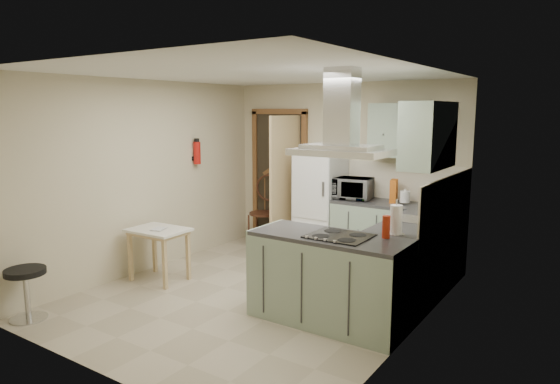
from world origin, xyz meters
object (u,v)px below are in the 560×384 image
Objects in this scene: extractor_hood at (341,152)px; microwave at (352,188)px; peninsula at (330,279)px; fridge at (320,205)px; drop_leaf_table at (159,255)px; bentwood_chair at (263,213)px; stool at (27,294)px.

microwave is at bearing 112.65° from extractor_hood.
peninsula is 1.27m from extractor_hood.
extractor_hood is (1.32, -1.98, 0.97)m from fridge.
bentwood_chair reaches higher than drop_leaf_table.
extractor_hood is 1.69× the size of microwave.
bentwood_chair is at bearing 139.59° from extractor_hood.
fridge reaches higher than drop_leaf_table.
drop_leaf_table reaches higher than stool.
stool is (-0.22, -1.58, -0.06)m from drop_leaf_table.
bentwood_chair is 1.87× the size of stool.
bentwood_chair is (0.09, 2.09, 0.17)m from drop_leaf_table.
microwave is (1.55, -0.06, 0.54)m from bentwood_chair.
bentwood_chair is 1.65m from microwave.
stool is at bearing -110.53° from fridge.
extractor_hood is (0.10, 0.00, 1.27)m from peninsula.
drop_leaf_table is at bearing -178.22° from peninsula.
peninsula reaches higher than stool.
fridge is 1.67× the size of extractor_hood.
drop_leaf_table is (-2.36, -0.07, -0.12)m from peninsula.
bentwood_chair is 3.69m from stool.
stool is at bearing -147.43° from peninsula.
fridge is at bearing 121.74° from peninsula.
drop_leaf_table is at bearing -118.97° from fridge.
microwave reaches higher than peninsula.
fridge is at bearing 169.12° from microwave.
extractor_hood is 0.90× the size of bentwood_chair.
bentwood_chair reaches higher than stool.
microwave is at bearing -2.77° from fridge.
drop_leaf_table is at bearing 81.96° from stool.
microwave reaches higher than stool.
stool is (-2.58, -1.65, -0.18)m from peninsula.
bentwood_chair reaches higher than peninsula.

